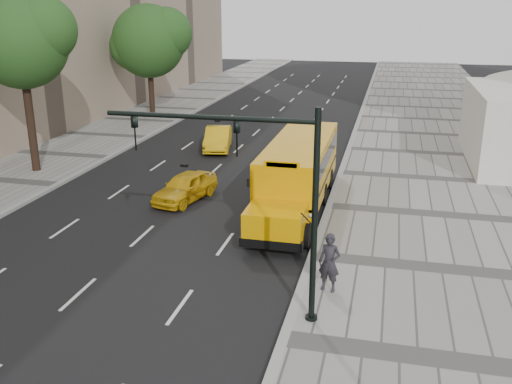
% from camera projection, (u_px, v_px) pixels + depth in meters
% --- Properties ---
extents(ground, '(140.00, 140.00, 0.00)m').
position_uv_depth(ground, '(205.00, 199.00, 27.48)').
color(ground, black).
rests_on(ground, ground).
extents(sidewalk_museum, '(12.00, 140.00, 0.15)m').
position_uv_depth(sidewalk_museum, '(467.00, 218.00, 24.82)').
color(sidewalk_museum, gray).
rests_on(sidewalk_museum, ground).
extents(sidewalk_far, '(6.00, 140.00, 0.15)m').
position_uv_depth(sidewalk_far, '(5.00, 181.00, 29.87)').
color(sidewalk_far, gray).
rests_on(sidewalk_far, ground).
extents(curb_museum, '(0.30, 140.00, 0.15)m').
position_uv_depth(curb_museum, '(329.00, 207.00, 26.14)').
color(curb_museum, gray).
rests_on(curb_museum, ground).
extents(curb_far, '(0.30, 140.00, 0.15)m').
position_uv_depth(curb_far, '(56.00, 186.00, 29.21)').
color(curb_far, gray).
rests_on(curb_far, ground).
extents(tree_b, '(5.50, 4.89, 9.52)m').
position_uv_depth(tree_b, '(22.00, 41.00, 29.45)').
color(tree_b, black).
rests_on(tree_b, ground).
extents(tree_c, '(6.41, 5.70, 8.98)m').
position_uv_depth(tree_c, '(150.00, 41.00, 44.71)').
color(tree_c, black).
rests_on(tree_c, ground).
extents(school_bus, '(2.96, 11.56, 3.19)m').
position_uv_depth(school_bus, '(299.00, 168.00, 26.15)').
color(school_bus, '#D99100').
rests_on(school_bus, ground).
extents(taxi_near, '(2.47, 4.20, 1.34)m').
position_uv_depth(taxi_near, '(185.00, 187.00, 27.04)').
color(taxi_near, gold).
rests_on(taxi_near, ground).
extents(taxi_far, '(2.42, 4.61, 1.44)m').
position_uv_depth(taxi_far, '(218.00, 138.00, 36.51)').
color(taxi_far, gold).
rests_on(taxi_far, ground).
extents(pedestrian, '(0.79, 0.60, 1.94)m').
position_uv_depth(pedestrian, '(329.00, 263.00, 18.12)').
color(pedestrian, '#242228').
rests_on(pedestrian, sidewalk_museum).
extents(traffic_signal, '(6.18, 0.36, 6.40)m').
position_uv_depth(traffic_signal, '(265.00, 188.00, 15.80)').
color(traffic_signal, black).
rests_on(traffic_signal, ground).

